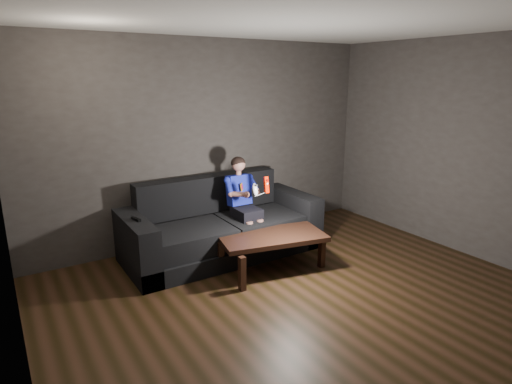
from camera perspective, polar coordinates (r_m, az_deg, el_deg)
floor at (r=4.31m, az=9.72°, el=-15.98°), size 5.00×5.00×0.00m
back_wall at (r=5.84m, az=-6.26°, el=6.61°), size 5.00×0.04×2.70m
left_wall at (r=2.83m, az=-30.14°, el=-4.69°), size 0.04×5.00×2.70m
right_wall at (r=5.77m, az=29.32°, el=4.64°), size 0.04×5.00×2.70m
ceiling at (r=3.73m, az=11.70°, el=22.41°), size 5.00×5.00×0.02m
sofa at (r=5.51m, az=-4.65°, el=-5.08°), size 2.46×1.06×0.95m
child at (r=5.43m, az=-1.76°, el=-0.36°), size 0.44×0.53×1.07m
wii_remote_red at (r=5.08m, az=1.38°, el=0.98°), size 0.05×0.08×0.20m
nunchuk_white at (r=5.02m, az=-0.12°, el=0.32°), size 0.08×0.10×0.16m
wii_remote_black at (r=4.92m, az=-15.73°, el=-3.50°), size 0.07×0.16×0.03m
coffee_table at (r=4.99m, az=2.16°, el=-6.36°), size 1.31×0.84×0.44m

